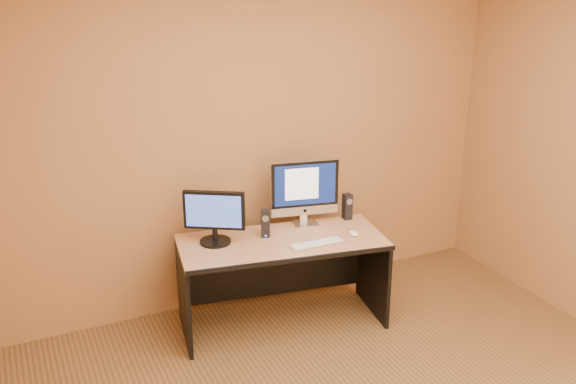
# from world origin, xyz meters

# --- Properties ---
(walls) EXTENTS (4.00, 4.00, 2.60)m
(walls) POSITION_xyz_m (0.00, 0.00, 1.30)
(walls) COLOR olive
(walls) RESTS_ON ground
(desk) EXTENTS (1.53, 0.85, 0.67)m
(desk) POSITION_xyz_m (-0.02, 1.47, 0.33)
(desk) COLOR tan
(desk) RESTS_ON ground
(imac) EXTENTS (0.54, 0.29, 0.50)m
(imac) POSITION_xyz_m (0.27, 1.67, 0.92)
(imac) COLOR #B3B2B7
(imac) RESTS_ON desk
(second_monitor) EXTENTS (0.48, 0.41, 0.38)m
(second_monitor) POSITION_xyz_m (-0.46, 1.63, 0.86)
(second_monitor) COLOR black
(second_monitor) RESTS_ON desk
(speaker_left) EXTENTS (0.08, 0.08, 0.20)m
(speaker_left) POSITION_xyz_m (-0.09, 1.58, 0.77)
(speaker_left) COLOR black
(speaker_left) RESTS_ON desk
(speaker_right) EXTENTS (0.07, 0.07, 0.20)m
(speaker_right) POSITION_xyz_m (0.60, 1.63, 0.77)
(speaker_right) COLOR black
(speaker_right) RESTS_ON desk
(keyboard) EXTENTS (0.39, 0.11, 0.02)m
(keyboard) POSITION_xyz_m (0.17, 1.30, 0.68)
(keyboard) COLOR silver
(keyboard) RESTS_ON desk
(mouse) EXTENTS (0.05, 0.09, 0.03)m
(mouse) POSITION_xyz_m (0.48, 1.33, 0.68)
(mouse) COLOR white
(mouse) RESTS_ON desk
(cable_a) EXTENTS (0.02, 0.20, 0.01)m
(cable_a) POSITION_xyz_m (0.34, 1.75, 0.67)
(cable_a) COLOR black
(cable_a) RESTS_ON desk
(cable_b) EXTENTS (0.09, 0.14, 0.01)m
(cable_b) POSITION_xyz_m (0.23, 1.75, 0.67)
(cable_b) COLOR black
(cable_b) RESTS_ON desk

